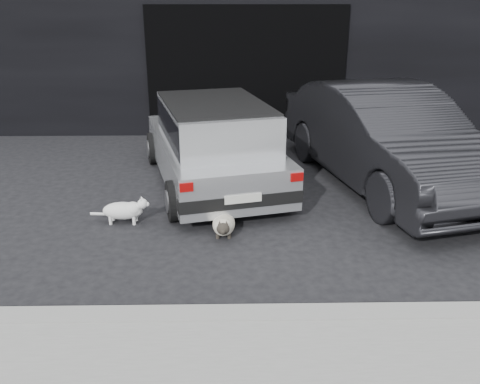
{
  "coord_description": "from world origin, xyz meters",
  "views": [
    {
      "loc": [
        0.67,
        -6.44,
        2.77
      ],
      "look_at": [
        0.78,
        -0.62,
        0.5
      ],
      "focal_mm": 38.0,
      "sensor_mm": 36.0,
      "label": 1
    }
  ],
  "objects_px": {
    "silver_hatchback": "(213,140)",
    "cat_siamese": "(224,225)",
    "second_car": "(385,137)",
    "cat_white": "(125,210)"
  },
  "relations": [
    {
      "from": "second_car",
      "to": "cat_siamese",
      "type": "relative_size",
      "value": 5.48
    },
    {
      "from": "silver_hatchback",
      "to": "cat_siamese",
      "type": "height_order",
      "value": "silver_hatchback"
    },
    {
      "from": "silver_hatchback",
      "to": "second_car",
      "type": "relative_size",
      "value": 0.84
    },
    {
      "from": "silver_hatchback",
      "to": "cat_white",
      "type": "height_order",
      "value": "silver_hatchback"
    },
    {
      "from": "second_car",
      "to": "cat_siamese",
      "type": "height_order",
      "value": "second_car"
    },
    {
      "from": "cat_siamese",
      "to": "second_car",
      "type": "bearing_deg",
      "value": -143.2
    },
    {
      "from": "second_car",
      "to": "cat_white",
      "type": "height_order",
      "value": "second_car"
    },
    {
      "from": "silver_hatchback",
      "to": "cat_siamese",
      "type": "xyz_separation_m",
      "value": [
        0.17,
        -1.78,
        -0.59
      ]
    },
    {
      "from": "second_car",
      "to": "cat_siamese",
      "type": "distance_m",
      "value": 3.07
    },
    {
      "from": "silver_hatchback",
      "to": "cat_siamese",
      "type": "distance_m",
      "value": 1.88
    }
  ]
}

